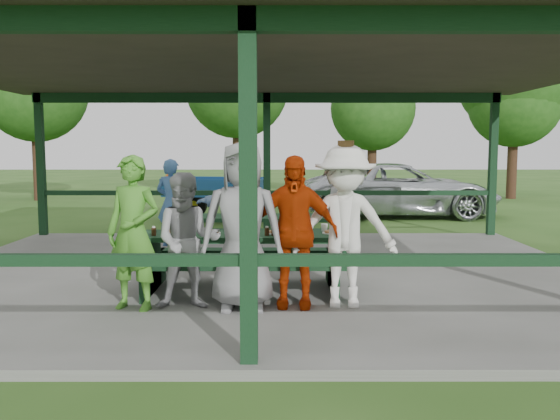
{
  "coord_description": "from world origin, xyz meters",
  "views": [
    {
      "loc": [
        0.26,
        -8.79,
        1.95
      ],
      "look_at": [
        0.27,
        -0.3,
        1.06
      ],
      "focal_mm": 38.0,
      "sensor_mm": 36.0,
      "label": 1
    }
  ],
  "objects_px": {
    "contestant_grey_mid": "(242,226)",
    "pickup_truck": "(401,190)",
    "contestant_green": "(133,233)",
    "contestant_grey_left": "(188,241)",
    "contestant_red": "(293,232)",
    "contestant_white_fedora": "(345,227)",
    "spectator_lblue": "(240,206)",
    "spectator_grey": "(336,208)",
    "picnic_table_near": "(243,254)",
    "spectator_blue": "(171,203)",
    "farm_trailer": "(216,198)",
    "picnic_table_far": "(265,232)"
  },
  "relations": [
    {
      "from": "picnic_table_far",
      "to": "picnic_table_near",
      "type": "bearing_deg",
      "value": -96.7
    },
    {
      "from": "contestant_green",
      "to": "spectator_grey",
      "type": "xyz_separation_m",
      "value": [
        2.67,
        3.62,
        -0.08
      ]
    },
    {
      "from": "contestant_white_fedora",
      "to": "spectator_blue",
      "type": "xyz_separation_m",
      "value": [
        -2.8,
        4.31,
        -0.12
      ]
    },
    {
      "from": "picnic_table_near",
      "to": "spectator_blue",
      "type": "bearing_deg",
      "value": 113.85
    },
    {
      "from": "spectator_lblue",
      "to": "contestant_green",
      "type": "bearing_deg",
      "value": 67.83
    },
    {
      "from": "spectator_lblue",
      "to": "spectator_blue",
      "type": "height_order",
      "value": "spectator_lblue"
    },
    {
      "from": "picnic_table_near",
      "to": "spectator_lblue",
      "type": "relative_size",
      "value": 1.62
    },
    {
      "from": "picnic_table_near",
      "to": "spectator_lblue",
      "type": "height_order",
      "value": "spectator_lblue"
    },
    {
      "from": "contestant_white_fedora",
      "to": "pickup_truck",
      "type": "distance_m",
      "value": 10.37
    },
    {
      "from": "spectator_grey",
      "to": "farm_trailer",
      "type": "height_order",
      "value": "spectator_grey"
    },
    {
      "from": "contestant_red",
      "to": "farm_trailer",
      "type": "relative_size",
      "value": 0.49
    },
    {
      "from": "contestant_grey_left",
      "to": "contestant_red",
      "type": "relative_size",
      "value": 0.89
    },
    {
      "from": "spectator_blue",
      "to": "farm_trailer",
      "type": "xyz_separation_m",
      "value": [
        0.36,
        4.61,
        -0.3
      ]
    },
    {
      "from": "contestant_red",
      "to": "spectator_lblue",
      "type": "height_order",
      "value": "contestant_red"
    },
    {
      "from": "picnic_table_far",
      "to": "pickup_truck",
      "type": "relative_size",
      "value": 0.52
    },
    {
      "from": "contestant_green",
      "to": "contestant_grey_left",
      "type": "relative_size",
      "value": 1.13
    },
    {
      "from": "contestant_grey_left",
      "to": "contestant_red",
      "type": "height_order",
      "value": "contestant_red"
    },
    {
      "from": "contestant_red",
      "to": "spectator_grey",
      "type": "relative_size",
      "value": 1.1
    },
    {
      "from": "picnic_table_far",
      "to": "spectator_blue",
      "type": "xyz_separation_m",
      "value": [
        -1.8,
        1.53,
        0.34
      ]
    },
    {
      "from": "contestant_grey_left",
      "to": "contestant_grey_mid",
      "type": "distance_m",
      "value": 0.65
    },
    {
      "from": "picnic_table_near",
      "to": "farm_trailer",
      "type": "height_order",
      "value": "farm_trailer"
    },
    {
      "from": "picnic_table_near",
      "to": "contestant_grey_mid",
      "type": "xyz_separation_m",
      "value": [
        0.05,
        -0.88,
        0.49
      ]
    },
    {
      "from": "contestant_grey_mid",
      "to": "contestant_grey_left",
      "type": "bearing_deg",
      "value": 176.48
    },
    {
      "from": "contestant_red",
      "to": "contestant_white_fedora",
      "type": "height_order",
      "value": "contestant_white_fedora"
    },
    {
      "from": "spectator_lblue",
      "to": "spectator_blue",
      "type": "bearing_deg",
      "value": -33.78
    },
    {
      "from": "contestant_grey_left",
      "to": "pickup_truck",
      "type": "height_order",
      "value": "contestant_grey_left"
    },
    {
      "from": "picnic_table_near",
      "to": "spectator_lblue",
      "type": "xyz_separation_m",
      "value": [
        -0.23,
        2.88,
        0.35
      ]
    },
    {
      "from": "contestant_red",
      "to": "spectator_blue",
      "type": "height_order",
      "value": "contestant_red"
    },
    {
      "from": "spectator_grey",
      "to": "farm_trailer",
      "type": "xyz_separation_m",
      "value": [
        -2.67,
        5.4,
        -0.28
      ]
    },
    {
      "from": "farm_trailer",
      "to": "contestant_green",
      "type": "bearing_deg",
      "value": -80.49
    },
    {
      "from": "picnic_table_near",
      "to": "contestant_green",
      "type": "bearing_deg",
      "value": -143.61
    },
    {
      "from": "contestant_grey_mid",
      "to": "farm_trailer",
      "type": "relative_size",
      "value": 0.53
    },
    {
      "from": "contestant_grey_left",
      "to": "spectator_blue",
      "type": "height_order",
      "value": "spectator_blue"
    },
    {
      "from": "picnic_table_near",
      "to": "contestant_red",
      "type": "distance_m",
      "value": 1.09
    },
    {
      "from": "contestant_green",
      "to": "farm_trailer",
      "type": "distance_m",
      "value": 9.03
    },
    {
      "from": "pickup_truck",
      "to": "farm_trailer",
      "type": "distance_m",
      "value": 5.26
    },
    {
      "from": "contestant_white_fedora",
      "to": "farm_trailer",
      "type": "xyz_separation_m",
      "value": [
        -2.44,
        8.92,
        -0.42
      ]
    },
    {
      "from": "contestant_green",
      "to": "spectator_grey",
      "type": "distance_m",
      "value": 4.5
    },
    {
      "from": "picnic_table_far",
      "to": "contestant_white_fedora",
      "type": "relative_size",
      "value": 1.47
    },
    {
      "from": "picnic_table_near",
      "to": "contestant_white_fedora",
      "type": "distance_m",
      "value": 1.53
    },
    {
      "from": "spectator_blue",
      "to": "pickup_truck",
      "type": "bearing_deg",
      "value": -118.37
    },
    {
      "from": "spectator_lblue",
      "to": "spectator_grey",
      "type": "relative_size",
      "value": 1.03
    },
    {
      "from": "contestant_grey_left",
      "to": "contestant_grey_mid",
      "type": "bearing_deg",
      "value": -6.91
    },
    {
      "from": "contestant_red",
      "to": "contestant_grey_left",
      "type": "bearing_deg",
      "value": -171.75
    },
    {
      "from": "pickup_truck",
      "to": "spectator_grey",
      "type": "bearing_deg",
      "value": 159.92
    },
    {
      "from": "picnic_table_near",
      "to": "contestant_grey_mid",
      "type": "bearing_deg",
      "value": -86.92
    },
    {
      "from": "contestant_grey_mid",
      "to": "pickup_truck",
      "type": "relative_size",
      "value": 0.35
    },
    {
      "from": "pickup_truck",
      "to": "contestant_grey_mid",
      "type": "bearing_deg",
      "value": 159.67
    },
    {
      "from": "contestant_white_fedora",
      "to": "farm_trailer",
      "type": "relative_size",
      "value": 0.53
    },
    {
      "from": "contestant_white_fedora",
      "to": "contestant_green",
      "type": "bearing_deg",
      "value": -174.06
    }
  ]
}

